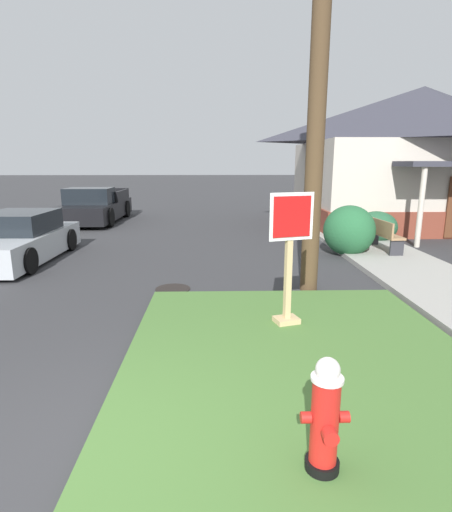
% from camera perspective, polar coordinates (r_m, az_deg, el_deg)
% --- Properties ---
extents(ground_plane, '(160.00, 160.00, 0.00)m').
position_cam_1_polar(ground_plane, '(4.00, -23.02, -26.74)').
color(ground_plane, '#333335').
extents(grass_corner_patch, '(4.50, 5.52, 0.08)m').
position_cam_1_polar(grass_corner_patch, '(5.36, 10.69, -14.41)').
color(grass_corner_patch, '#477033').
rests_on(grass_corner_patch, ground).
extents(sidewalk_strip, '(2.20, 18.27, 0.12)m').
position_cam_1_polar(sidewalk_strip, '(10.55, 23.98, -1.41)').
color(sidewalk_strip, '#9E9B93').
rests_on(sidewalk_strip, ground).
extents(fire_hydrant, '(0.38, 0.34, 0.97)m').
position_cam_1_polar(fire_hydrant, '(3.49, 13.79, -21.35)').
color(fire_hydrant, black).
rests_on(fire_hydrant, grass_corner_patch).
extents(stop_sign, '(0.67, 0.37, 2.00)m').
position_cam_1_polar(stop_sign, '(6.09, 8.87, -1.01)').
color(stop_sign, tan).
rests_on(stop_sign, grass_corner_patch).
extents(manhole_cover, '(0.70, 0.70, 0.02)m').
position_cam_1_polar(manhole_cover, '(8.23, -7.51, -4.62)').
color(manhole_cover, black).
rests_on(manhole_cover, ground).
extents(parked_sedan_silver, '(1.97, 4.20, 1.25)m').
position_cam_1_polar(parked_sedan_silver, '(11.71, -27.30, 2.01)').
color(parked_sedan_silver, '#ADB2B7').
rests_on(parked_sedan_silver, ground).
extents(pickup_truck_black, '(2.20, 5.06, 1.48)m').
position_cam_1_polar(pickup_truck_black, '(18.17, -18.02, 6.51)').
color(pickup_truck_black, black).
rests_on(pickup_truck_black, ground).
extents(street_bench, '(0.49, 1.64, 0.85)m').
position_cam_1_polar(street_bench, '(11.97, 21.19, 3.04)').
color(street_bench, '#93704C').
rests_on(street_bench, sidewalk_strip).
extents(utility_pole, '(1.36, 0.34, 9.19)m').
position_cam_1_polar(utility_pole, '(8.23, 13.21, 28.43)').
color(utility_pole, '#4C3823').
rests_on(utility_pole, ground).
extents(corner_house, '(9.13, 7.96, 5.32)m').
position_cam_1_polar(corner_house, '(18.10, 25.46, 12.61)').
color(corner_house, brown).
rests_on(corner_house, ground).
extents(shrub_near_porch, '(1.29, 1.29, 0.99)m').
position_cam_1_polar(shrub_near_porch, '(13.76, 20.43, 3.89)').
color(shrub_near_porch, '#265737').
rests_on(shrub_near_porch, ground).
extents(shrub_by_curb, '(1.38, 1.38, 1.37)m').
position_cam_1_polar(shrub_by_curb, '(11.50, 16.98, 3.45)').
color(shrub_by_curb, '#245D35').
rests_on(shrub_by_curb, ground).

